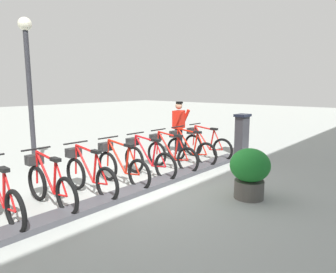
{
  "coord_description": "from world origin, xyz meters",
  "views": [
    {
      "loc": [
        -4.35,
        4.37,
        2.12
      ],
      "look_at": [
        0.5,
        -1.24,
        0.9
      ],
      "focal_mm": 32.49,
      "sensor_mm": 36.0,
      "label": 1
    }
  ],
  "objects_px": {
    "lamp_post": "(28,72)",
    "bike_docked_3": "(147,159)",
    "bike_docked_2": "(169,153)",
    "bike_docked_0": "(205,144)",
    "bike_docked_5": "(88,173)",
    "worker_near_rack": "(179,126)",
    "bike_docked_4": "(120,165)",
    "planter_bush": "(250,171)",
    "bike_docked_6": "(49,183)",
    "bike_docked_1": "(189,148)",
    "payment_kiosk": "(242,134)"
  },
  "relations": [
    {
      "from": "bike_docked_1",
      "to": "lamp_post",
      "type": "relative_size",
      "value": 0.46
    },
    {
      "from": "bike_docked_1",
      "to": "worker_near_rack",
      "type": "height_order",
      "value": "worker_near_rack"
    },
    {
      "from": "worker_near_rack",
      "to": "bike_docked_6",
      "type": "bearing_deg",
      "value": 101.38
    },
    {
      "from": "lamp_post",
      "to": "planter_bush",
      "type": "relative_size",
      "value": 3.87
    },
    {
      "from": "bike_docked_0",
      "to": "bike_docked_2",
      "type": "xyz_separation_m",
      "value": [
        0.0,
        1.64,
        0.0
      ]
    },
    {
      "from": "bike_docked_4",
      "to": "planter_bush",
      "type": "xyz_separation_m",
      "value": [
        -2.5,
        -1.07,
        0.11
      ]
    },
    {
      "from": "worker_near_rack",
      "to": "bike_docked_5",
      "type": "bearing_deg",
      "value": 103.6
    },
    {
      "from": "bike_docked_2",
      "to": "bike_docked_4",
      "type": "distance_m",
      "value": 1.64
    },
    {
      "from": "bike_docked_5",
      "to": "planter_bush",
      "type": "relative_size",
      "value": 1.77
    },
    {
      "from": "bike_docked_5",
      "to": "worker_near_rack",
      "type": "distance_m",
      "value": 4.23
    },
    {
      "from": "lamp_post",
      "to": "bike_docked_0",
      "type": "bearing_deg",
      "value": -122.88
    },
    {
      "from": "worker_near_rack",
      "to": "lamp_post",
      "type": "height_order",
      "value": "lamp_post"
    },
    {
      "from": "bike_docked_1",
      "to": "planter_bush",
      "type": "relative_size",
      "value": 1.77
    },
    {
      "from": "worker_near_rack",
      "to": "bike_docked_4",
      "type": "bearing_deg",
      "value": 106.85
    },
    {
      "from": "bike_docked_1",
      "to": "lamp_post",
      "type": "height_order",
      "value": "lamp_post"
    },
    {
      "from": "bike_docked_3",
      "to": "lamp_post",
      "type": "height_order",
      "value": "lamp_post"
    },
    {
      "from": "bike_docked_6",
      "to": "lamp_post",
      "type": "relative_size",
      "value": 0.46
    },
    {
      "from": "bike_docked_0",
      "to": "bike_docked_6",
      "type": "xyz_separation_m",
      "value": [
        0.0,
        4.93,
        0.0
      ]
    },
    {
      "from": "bike_docked_0",
      "to": "lamp_post",
      "type": "relative_size",
      "value": 0.46
    },
    {
      "from": "planter_bush",
      "to": "bike_docked_5",
      "type": "bearing_deg",
      "value": 37.19
    },
    {
      "from": "bike_docked_2",
      "to": "payment_kiosk",
      "type": "bearing_deg",
      "value": -101.43
    },
    {
      "from": "payment_kiosk",
      "to": "bike_docked_0",
      "type": "xyz_separation_m",
      "value": [
        0.57,
        1.18,
        -0.24
      ]
    },
    {
      "from": "payment_kiosk",
      "to": "bike_docked_1",
      "type": "bearing_deg",
      "value": 74.09
    },
    {
      "from": "lamp_post",
      "to": "planter_bush",
      "type": "height_order",
      "value": "lamp_post"
    },
    {
      "from": "lamp_post",
      "to": "bike_docked_3",
      "type": "bearing_deg",
      "value": -149.72
    },
    {
      "from": "bike_docked_2",
      "to": "worker_near_rack",
      "type": "height_order",
      "value": "worker_near_rack"
    },
    {
      "from": "bike_docked_6",
      "to": "bike_docked_4",
      "type": "bearing_deg",
      "value": -90.0
    },
    {
      "from": "bike_docked_3",
      "to": "bike_docked_2",
      "type": "bearing_deg",
      "value": -90.0
    },
    {
      "from": "bike_docked_0",
      "to": "planter_bush",
      "type": "xyz_separation_m",
      "value": [
        -2.5,
        2.21,
        0.11
      ]
    },
    {
      "from": "bike_docked_0",
      "to": "worker_near_rack",
      "type": "height_order",
      "value": "worker_near_rack"
    },
    {
      "from": "bike_docked_3",
      "to": "bike_docked_5",
      "type": "height_order",
      "value": "same"
    },
    {
      "from": "bike_docked_0",
      "to": "bike_docked_4",
      "type": "bearing_deg",
      "value": 90.0
    },
    {
      "from": "bike_docked_3",
      "to": "bike_docked_6",
      "type": "xyz_separation_m",
      "value": [
        0.0,
        2.47,
        0.0
      ]
    },
    {
      "from": "bike_docked_2",
      "to": "bike_docked_0",
      "type": "bearing_deg",
      "value": -90.0
    },
    {
      "from": "bike_docked_2",
      "to": "bike_docked_4",
      "type": "xyz_separation_m",
      "value": [
        0.0,
        1.64,
        0.0
      ]
    },
    {
      "from": "bike_docked_1",
      "to": "bike_docked_2",
      "type": "relative_size",
      "value": 1.0
    },
    {
      "from": "bike_docked_6",
      "to": "bike_docked_2",
      "type": "bearing_deg",
      "value": -90.0
    },
    {
      "from": "bike_docked_0",
      "to": "worker_near_rack",
      "type": "xyz_separation_m",
      "value": [
        0.99,
        0.03,
        0.48
      ]
    },
    {
      "from": "lamp_post",
      "to": "bike_docked_2",
      "type": "bearing_deg",
      "value": -137.86
    },
    {
      "from": "bike_docked_3",
      "to": "worker_near_rack",
      "type": "height_order",
      "value": "worker_near_rack"
    },
    {
      "from": "bike_docked_3",
      "to": "bike_docked_5",
      "type": "xyz_separation_m",
      "value": [
        0.0,
        1.64,
        0.0
      ]
    },
    {
      "from": "bike_docked_6",
      "to": "planter_bush",
      "type": "relative_size",
      "value": 1.77
    },
    {
      "from": "bike_docked_3",
      "to": "lamp_post",
      "type": "bearing_deg",
      "value": 30.28
    },
    {
      "from": "bike_docked_4",
      "to": "lamp_post",
      "type": "height_order",
      "value": "lamp_post"
    },
    {
      "from": "bike_docked_4",
      "to": "bike_docked_6",
      "type": "xyz_separation_m",
      "value": [
        0.0,
        1.64,
        0.0
      ]
    },
    {
      "from": "planter_bush",
      "to": "bike_docked_1",
      "type": "bearing_deg",
      "value": -29.13
    },
    {
      "from": "payment_kiosk",
      "to": "planter_bush",
      "type": "bearing_deg",
      "value": 119.56
    },
    {
      "from": "bike_docked_2",
      "to": "bike_docked_5",
      "type": "distance_m",
      "value": 2.47
    },
    {
      "from": "bike_docked_3",
      "to": "bike_docked_4",
      "type": "height_order",
      "value": "same"
    },
    {
      "from": "bike_docked_2",
      "to": "worker_near_rack",
      "type": "bearing_deg",
      "value": -58.58
    }
  ]
}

